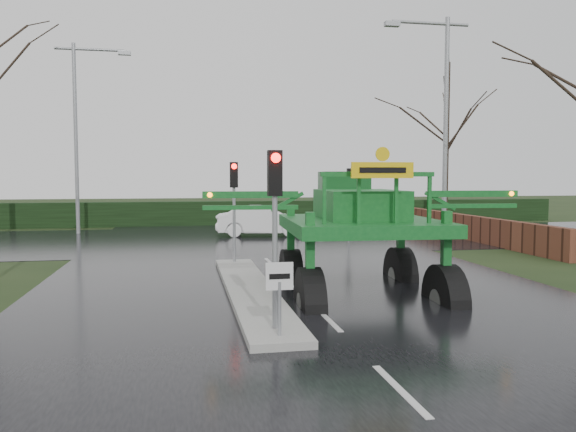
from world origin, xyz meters
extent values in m
plane|color=black|center=(0.00, 0.00, 0.00)|extent=(140.00, 140.00, 0.00)
cube|color=black|center=(0.00, 10.00, 0.00)|extent=(14.00, 80.00, 0.02)
cube|color=black|center=(0.00, 16.00, 0.01)|extent=(80.00, 12.00, 0.02)
cube|color=gray|center=(-1.30, 3.00, 0.09)|extent=(1.20, 10.00, 0.16)
cube|color=black|center=(0.00, 24.00, 0.75)|extent=(44.00, 0.90, 1.50)
cube|color=#592D1E|center=(10.50, 16.00, 0.60)|extent=(0.40, 20.00, 1.20)
cylinder|color=gray|center=(-1.30, -1.50, 0.65)|extent=(0.07, 0.07, 1.00)
cube|color=silver|center=(-1.30, -1.50, 1.25)|extent=(0.50, 0.04, 0.50)
cube|color=black|center=(-1.30, -1.52, 1.25)|extent=(0.38, 0.01, 0.10)
cylinder|color=gray|center=(-1.30, -1.00, 1.75)|extent=(0.10, 0.10, 3.50)
cube|color=black|center=(-1.30, -1.00, 3.10)|extent=(0.26, 0.22, 0.85)
sphere|color=#FF0C07|center=(-1.30, -1.13, 3.38)|extent=(0.18, 0.18, 0.18)
cylinder|color=gray|center=(-1.30, 7.50, 1.75)|extent=(0.10, 0.10, 3.50)
cube|color=black|center=(-1.30, 7.50, 3.10)|extent=(0.26, 0.22, 0.85)
sphere|color=#FF0C07|center=(-1.30, 7.37, 3.38)|extent=(0.18, 0.18, 0.18)
cylinder|color=gray|center=(6.50, 20.00, 1.75)|extent=(0.10, 0.10, 3.50)
cube|color=black|center=(6.50, 20.00, 3.10)|extent=(0.26, 0.22, 0.85)
sphere|color=#FF0C07|center=(6.50, 20.13, 3.38)|extent=(0.18, 0.18, 0.18)
cylinder|color=gray|center=(8.50, 12.00, 5.00)|extent=(0.20, 0.20, 10.00)
cylinder|color=gray|center=(7.70, 12.00, 9.70)|extent=(3.52, 0.14, 0.14)
cube|color=gray|center=(5.94, 12.00, 9.58)|extent=(0.65, 0.30, 0.20)
cylinder|color=gray|center=(-8.50, 20.00, 5.00)|extent=(0.20, 0.20, 10.00)
cylinder|color=gray|center=(-7.70, 20.00, 9.70)|extent=(3.52, 0.14, 0.14)
cube|color=gray|center=(-5.94, 20.00, 9.58)|extent=(0.65, 0.30, 0.20)
cylinder|color=black|center=(13.00, 21.00, 5.00)|extent=(0.32, 0.32, 10.00)
cone|color=black|center=(13.00, 21.00, 10.80)|extent=(0.24, 0.24, 2.50)
cylinder|color=black|center=(-1.66, 3.08, 0.92)|extent=(0.61, 1.87, 1.85)
cylinder|color=#595B56|center=(-1.66, 3.08, 0.92)|extent=(0.58, 0.68, 0.65)
cube|color=#0E501C|center=(-1.66, 3.08, 2.08)|extent=(0.21, 0.21, 2.12)
cylinder|color=black|center=(1.66, 2.89, 0.92)|extent=(0.61, 1.87, 1.85)
cylinder|color=#595B56|center=(1.66, 2.89, 0.92)|extent=(0.58, 0.68, 0.65)
cube|color=#0E501C|center=(1.66, 2.89, 2.08)|extent=(0.21, 0.21, 2.12)
cylinder|color=black|center=(-1.84, -0.24, 0.92)|extent=(0.61, 1.87, 1.85)
cylinder|color=#595B56|center=(-1.84, -0.24, 0.92)|extent=(0.58, 0.68, 0.65)
cube|color=#0E501C|center=(-1.84, -0.24, 2.08)|extent=(0.21, 0.21, 2.12)
cylinder|color=black|center=(1.48, -0.43, 0.92)|extent=(0.61, 1.87, 1.85)
cylinder|color=#595B56|center=(1.48, -0.43, 0.92)|extent=(0.58, 0.68, 0.65)
cube|color=#0E501C|center=(1.48, -0.43, 2.08)|extent=(0.21, 0.21, 2.12)
cube|color=#0E501C|center=(-0.09, 1.32, 2.68)|extent=(4.12, 4.64, 0.32)
cube|color=#0E501C|center=(-0.08, 1.51, 3.19)|extent=(2.18, 2.88, 0.83)
cube|color=#0F441A|center=(0.02, 3.35, 3.51)|extent=(1.44, 1.18, 1.20)
cube|color=#0E501C|center=(-0.17, -0.15, 4.02)|extent=(2.77, 0.26, 0.11)
cube|color=#0E501C|center=(-3.06, 1.12, 3.51)|extent=(2.41, 0.30, 0.17)
sphere|color=orange|center=(-4.08, 1.08, 3.51)|extent=(0.13, 0.13, 0.13)
cube|color=#0E501C|center=(2.84, 0.79, 3.51)|extent=(2.41, 0.30, 0.17)
sphere|color=orange|center=(3.85, 0.65, 3.51)|extent=(0.13, 0.13, 0.13)
cube|color=#E3BB0B|center=(-0.19, -0.52, 4.11)|extent=(1.48, 0.14, 0.37)
cube|color=black|center=(-0.19, -0.52, 4.11)|extent=(1.11, 0.07, 0.13)
cylinder|color=#E3BB0B|center=(-0.19, -0.52, 4.48)|extent=(0.33, 0.06, 0.33)
imported|color=white|center=(1.01, 16.90, 0.00)|extent=(4.89, 2.33, 1.55)
camera|label=1|loc=(-2.99, -11.33, 3.03)|focal=35.00mm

